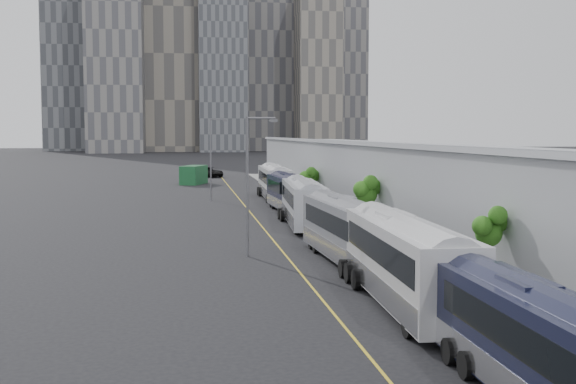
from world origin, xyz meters
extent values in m
cube|color=gray|center=(9.00, 55.00, 0.06)|extent=(10.00, 170.00, 0.12)
cube|color=gold|center=(-1.50, 55.00, 0.01)|extent=(0.12, 160.00, 0.02)
cube|color=gray|center=(13.00, 55.00, 3.40)|extent=(12.00, 160.00, 6.80)
cube|color=gray|center=(13.00, 55.00, 5.85)|extent=(12.45, 160.40, 2.57)
cube|color=gray|center=(7.10, 55.00, 7.00)|extent=(0.30, 160.00, 0.40)
cube|color=slate|center=(-35.00, 300.00, 47.50)|extent=(22.00, 22.00, 95.00)
cube|color=gray|center=(-12.00, 320.00, 60.00)|extent=(26.00, 24.00, 120.00)
cube|color=slate|center=(8.00, 310.00, 40.00)|extent=(20.00, 20.00, 80.00)
cube|color=slate|center=(28.00, 330.00, 52.50)|extent=(24.00, 24.00, 105.00)
cube|color=gray|center=(48.00, 305.00, 35.00)|extent=(18.00, 18.00, 70.00)
cube|color=slate|center=(-55.00, 340.00, 55.00)|extent=(28.00, 26.00, 110.00)
cube|color=slate|center=(65.00, 340.00, 45.00)|extent=(22.00, 22.00, 90.00)
cube|color=black|center=(2.20, 21.62, 1.80)|extent=(2.51, 12.16, 2.94)
cube|color=black|center=(2.20, 21.43, 2.33)|extent=(2.56, 10.71, 1.00)
cube|color=silver|center=(2.20, 21.62, 0.86)|extent=(2.55, 11.92, 0.94)
cube|color=black|center=(2.20, 23.02, 3.41)|extent=(1.23, 2.06, 0.28)
cube|color=silver|center=(2.01, 34.55, 2.08)|extent=(3.25, 14.12, 3.40)
cube|color=black|center=(2.01, 34.34, 2.69)|extent=(3.25, 12.43, 1.16)
cube|color=silver|center=(2.01, 34.55, 0.99)|extent=(3.28, 13.84, 1.09)
cube|color=silver|center=(2.01, 36.17, 3.94)|extent=(1.48, 2.42, 0.32)
cube|color=slate|center=(1.93, 46.07, 1.98)|extent=(3.29, 13.49, 3.24)
cube|color=black|center=(1.93, 45.86, 2.57)|extent=(3.28, 11.89, 1.10)
cube|color=silver|center=(1.93, 46.07, 0.94)|extent=(3.32, 13.23, 1.04)
cube|color=slate|center=(1.93, 47.61, 3.76)|extent=(1.44, 2.32, 0.31)
cube|color=#B0B2BA|center=(2.02, 63.22, 2.02)|extent=(3.62, 13.76, 3.30)
cube|color=black|center=(2.02, 63.01, 2.61)|extent=(3.57, 12.13, 1.12)
cube|color=silver|center=(2.02, 63.22, 0.96)|extent=(3.64, 13.49, 1.06)
cube|color=#B0B2BA|center=(2.02, 64.79, 3.82)|extent=(1.51, 2.39, 0.31)
cube|color=black|center=(2.47, 74.24, 1.92)|extent=(3.20, 13.09, 3.14)
cube|color=black|center=(2.47, 74.04, 2.49)|extent=(3.19, 11.53, 1.07)
cube|color=silver|center=(2.47, 74.24, 0.92)|extent=(3.23, 12.83, 1.01)
cube|color=black|center=(2.47, 75.74, 3.64)|extent=(1.40, 2.25, 0.30)
cube|color=silver|center=(2.71, 89.03, 2.06)|extent=(3.11, 13.97, 3.37)
cube|color=black|center=(2.71, 88.82, 2.67)|extent=(3.13, 12.31, 1.15)
cube|color=silver|center=(2.71, 89.03, 0.98)|extent=(3.14, 13.70, 1.08)
cube|color=silver|center=(2.71, 90.64, 3.91)|extent=(1.45, 2.39, 0.32)
cylinder|color=black|center=(6.16, 34.90, 1.76)|extent=(0.18, 0.18, 3.52)
sphere|color=#2A5D15|center=(6.16, 34.90, 3.42)|extent=(1.27, 1.27, 1.27)
cylinder|color=black|center=(5.95, 57.15, 1.76)|extent=(0.18, 0.18, 3.51)
sphere|color=#2A5D15|center=(5.95, 57.15, 3.47)|extent=(1.70, 1.70, 1.70)
cylinder|color=black|center=(5.87, 82.98, 1.41)|extent=(0.18, 0.18, 2.82)
sphere|color=#2A5D15|center=(5.87, 82.98, 2.87)|extent=(1.85, 1.85, 1.85)
cylinder|color=#59595E|center=(-3.97, 48.80, 4.47)|extent=(0.18, 0.18, 8.94)
cylinder|color=#59595E|center=(-3.07, 48.80, 8.84)|extent=(1.80, 0.14, 0.14)
cube|color=#59595E|center=(-2.27, 48.80, 8.69)|extent=(0.50, 0.22, 0.18)
cylinder|color=#59595E|center=(-4.93, 87.68, 4.79)|extent=(0.18, 0.18, 9.58)
cylinder|color=#59595E|center=(-4.03, 87.68, 9.48)|extent=(1.80, 0.14, 0.14)
cube|color=#59595E|center=(-3.23, 87.68, 9.33)|extent=(0.50, 0.22, 0.18)
cube|color=#164A26|center=(-6.60, 115.48, 1.43)|extent=(4.50, 6.44, 2.87)
imported|color=black|center=(-3.51, 133.30, 0.89)|extent=(5.35, 7.09, 1.79)
camera|label=1|loc=(-7.87, 3.12, 7.90)|focal=45.00mm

